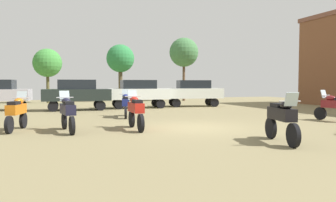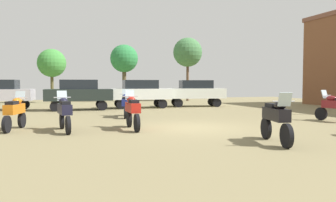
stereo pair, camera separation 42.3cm
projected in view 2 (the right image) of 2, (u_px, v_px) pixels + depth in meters
ground_plane at (191, 128)px, 13.09m from camera, size 44.00×52.00×0.02m
motorcycle_2 at (276, 118)px, 9.66m from camera, size 0.75×2.17×1.51m
motorcycle_3 at (64, 112)px, 12.09m from camera, size 0.65×2.26×1.48m
motorcycle_4 at (125, 103)px, 17.32m from camera, size 0.72×2.21×1.44m
motorcycle_5 at (133, 110)px, 12.64m from camera, size 0.62×2.17×1.50m
motorcycle_8 at (15, 111)px, 12.40m from camera, size 0.74×2.05×1.46m
car_1 at (79, 92)px, 21.85m from camera, size 4.34×1.89×2.00m
car_3 at (140, 92)px, 23.71m from camera, size 4.38×2.01×2.00m
car_4 at (196, 91)px, 25.34m from camera, size 4.54×2.49×2.00m
tree_2 at (124, 59)px, 32.54m from camera, size 2.72×2.72×5.57m
tree_3 at (52, 63)px, 30.13m from camera, size 2.55×2.55×4.89m
tree_4 at (188, 53)px, 33.49m from camera, size 2.93×2.93×6.38m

